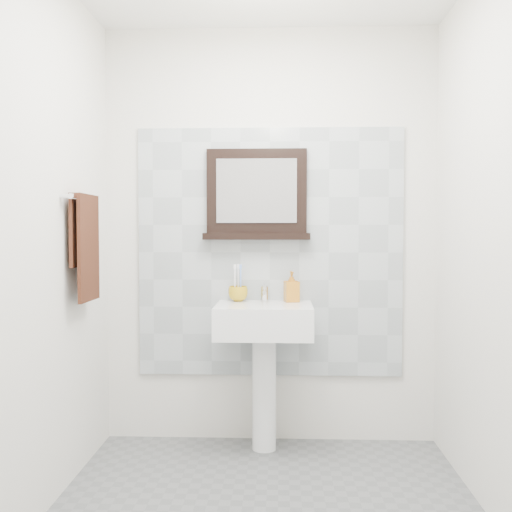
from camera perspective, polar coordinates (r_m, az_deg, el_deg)
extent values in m
cube|color=silver|center=(3.64, 1.33, 1.93)|extent=(2.00, 0.01, 2.50)
cube|color=silver|center=(1.44, -0.28, 1.24)|extent=(2.00, 0.01, 2.50)
cube|color=silver|center=(2.75, -20.43, 1.64)|extent=(0.01, 2.20, 2.50)
cube|color=silver|center=(2.70, 22.58, 1.59)|extent=(0.01, 2.20, 2.50)
cube|color=#A2ABAF|center=(3.63, 1.33, 0.35)|extent=(1.60, 0.02, 1.50)
cylinder|color=white|center=(3.58, 0.78, -12.80)|extent=(0.14, 0.14, 0.68)
cube|color=white|center=(3.44, 0.76, -6.13)|extent=(0.55, 0.44, 0.18)
cylinder|color=silver|center=(3.41, 0.75, -4.93)|extent=(0.32, 0.32, 0.02)
cylinder|color=#4C4C4F|center=(3.41, 0.75, -4.75)|extent=(0.04, 0.04, 0.00)
cylinder|color=silver|center=(3.57, 0.83, -3.63)|extent=(0.04, 0.04, 0.09)
cylinder|color=silver|center=(3.52, 0.81, -3.38)|extent=(0.02, 0.10, 0.02)
cube|color=silver|center=(3.58, 0.84, -2.80)|extent=(0.02, 0.07, 0.01)
imported|color=#B58E15|center=(3.58, -1.72, -3.61)|extent=(0.12, 0.12, 0.09)
cylinder|color=white|center=(3.56, -2.03, -2.67)|extent=(0.01, 0.01, 0.19)
cube|color=white|center=(3.55, -2.03, -1.02)|extent=(0.01, 0.01, 0.03)
cylinder|color=#6690EA|center=(3.56, -1.48, -2.67)|extent=(0.01, 0.01, 0.19)
cube|color=#6690EA|center=(3.55, -1.48, -1.02)|extent=(0.01, 0.01, 0.03)
cylinder|color=white|center=(3.59, -1.70, -2.63)|extent=(0.01, 0.01, 0.19)
cube|color=white|center=(3.58, -1.71, -0.99)|extent=(0.01, 0.01, 0.03)
imported|color=#B24F15|center=(3.55, 3.41, -2.93)|extent=(0.10, 0.10, 0.18)
cube|color=black|center=(3.61, 0.07, 6.20)|extent=(0.60, 0.06, 0.50)
cube|color=#99999E|center=(3.58, 0.05, 6.23)|extent=(0.48, 0.01, 0.38)
cube|color=black|center=(3.58, 0.05, 1.89)|extent=(0.64, 0.11, 0.04)
cylinder|color=silver|center=(3.21, -16.05, 5.30)|extent=(0.03, 0.40, 0.03)
cylinder|color=silver|center=(3.04, -17.72, 5.45)|extent=(0.05, 0.02, 0.02)
cylinder|color=silver|center=(3.40, -15.52, 5.14)|extent=(0.05, 0.02, 0.02)
cube|color=#33180E|center=(3.20, -15.65, 0.49)|extent=(0.02, 0.30, 0.52)
cube|color=#33180E|center=(3.21, -16.35, 2.09)|extent=(0.02, 0.30, 0.34)
cube|color=#33180E|center=(3.21, -16.05, 5.39)|extent=(0.06, 0.30, 0.03)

